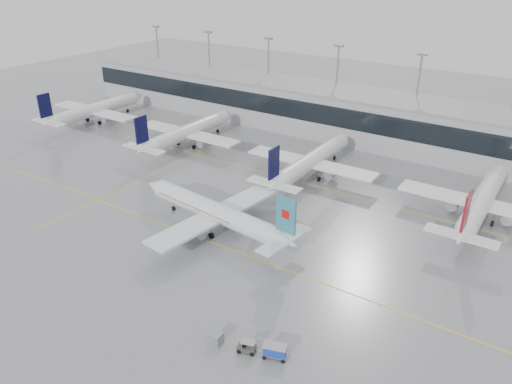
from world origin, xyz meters
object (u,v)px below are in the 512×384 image
Objects in this scene: baggage_tug at (247,348)px; gse_unit at (216,338)px; baggage_cart at (275,350)px; air_canada_jet at (216,212)px.

baggage_tug reaches higher than gse_unit.
baggage_tug is 3.63m from baggage_cart.
baggage_cart is (3.42, 1.13, 0.48)m from baggage_tug.
baggage_cart is (24.79, -20.46, -2.55)m from air_canada_jet.
air_canada_jet is at bearing 125.93° from gse_unit.
gse_unit is (17.30, -22.52, -2.84)m from air_canada_jet.
air_canada_jet reaches higher than baggage_cart.
baggage_cart is at bearing 147.22° from air_canada_jet.
air_canada_jet reaches higher than baggage_tug.
baggage_tug is 4.17m from gse_unit.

